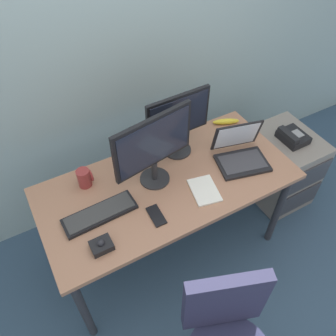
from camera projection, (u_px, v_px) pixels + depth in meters
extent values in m
plane|color=#344C64|center=(168.00, 247.00, 2.62)|extent=(8.00, 8.00, 0.00)
cube|color=#93ACAC|center=(109.00, 30.00, 2.03)|extent=(6.00, 0.10, 2.80)
cube|color=#A47054|center=(168.00, 183.00, 2.08)|extent=(1.55, 0.73, 0.03)
cylinder|color=#2D2D33|center=(83.00, 310.00, 1.94)|extent=(0.05, 0.05, 0.72)
cylinder|color=#2D2D33|center=(278.00, 210.00, 2.41)|extent=(0.05, 0.05, 0.72)
cylinder|color=#2D2D33|center=(53.00, 229.00, 2.30)|extent=(0.05, 0.05, 0.72)
cylinder|color=#2D2D33|center=(227.00, 156.00, 2.78)|extent=(0.05, 0.05, 0.72)
cube|color=gray|center=(280.00, 167.00, 2.77)|extent=(0.42, 0.52, 0.62)
cube|color=#38383D|center=(310.00, 177.00, 2.51)|extent=(0.38, 0.01, 0.21)
cube|color=#38383D|center=(300.00, 199.00, 2.70)|extent=(0.38, 0.01, 0.21)
cube|color=black|center=(293.00, 137.00, 2.52)|extent=(0.17, 0.20, 0.06)
cube|color=black|center=(288.00, 135.00, 2.46)|extent=(0.05, 0.18, 0.04)
cube|color=gray|center=(297.00, 134.00, 2.49)|extent=(0.07, 0.08, 0.01)
cube|color=#302F4D|center=(225.00, 301.00, 1.63)|extent=(0.40, 0.19, 0.42)
cylinder|color=#262628|center=(155.00, 178.00, 2.08)|extent=(0.18, 0.18, 0.01)
cylinder|color=#262628|center=(154.00, 170.00, 2.03)|extent=(0.04, 0.04, 0.13)
cube|color=black|center=(153.00, 142.00, 1.87)|extent=(0.50, 0.11, 0.32)
cube|color=#1E2333|center=(155.00, 143.00, 1.86)|extent=(0.46, 0.08, 0.29)
cylinder|color=#262628|center=(177.00, 150.00, 2.26)|extent=(0.18, 0.18, 0.01)
cylinder|color=#262628|center=(177.00, 142.00, 2.20)|extent=(0.04, 0.04, 0.13)
cube|color=black|center=(178.00, 116.00, 2.05)|extent=(0.43, 0.04, 0.29)
cube|color=#1E2333|center=(179.00, 117.00, 2.04)|extent=(0.39, 0.02, 0.25)
cube|color=black|center=(100.00, 214.00, 1.90)|extent=(0.41, 0.15, 0.02)
cube|color=#353535|center=(100.00, 212.00, 1.89)|extent=(0.39, 0.13, 0.01)
cube|color=black|center=(242.00, 163.00, 2.17)|extent=(0.35, 0.29, 0.02)
cube|color=#38383D|center=(243.00, 162.00, 2.16)|extent=(0.30, 0.23, 0.00)
cube|color=black|center=(236.00, 135.00, 2.17)|extent=(0.32, 0.13, 0.22)
cube|color=silver|center=(237.00, 136.00, 2.17)|extent=(0.28, 0.11, 0.19)
cube|color=black|center=(102.00, 246.00, 1.75)|extent=(0.11, 0.09, 0.04)
sphere|color=#232328|center=(101.00, 243.00, 1.73)|extent=(0.04, 0.04, 0.04)
cylinder|color=maroon|center=(84.00, 178.00, 2.01)|extent=(0.08, 0.08, 0.12)
torus|color=#A03030|center=(91.00, 175.00, 2.03)|extent=(0.01, 0.07, 0.07)
cube|color=white|center=(204.00, 190.00, 2.02)|extent=(0.19, 0.23, 0.01)
cube|color=black|center=(156.00, 216.00, 1.90)|extent=(0.07, 0.14, 0.01)
ellipsoid|color=yellow|center=(226.00, 122.00, 2.43)|extent=(0.19, 0.12, 0.04)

